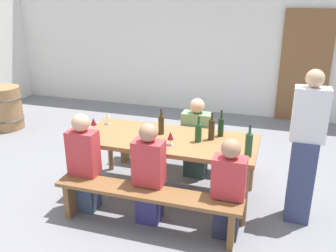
{
  "coord_description": "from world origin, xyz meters",
  "views": [
    {
      "loc": [
        1.2,
        -3.81,
        2.38
      ],
      "look_at": [
        0.0,
        0.0,
        0.9
      ],
      "focal_mm": 38.95,
      "sensor_mm": 36.0,
      "label": 1
    }
  ],
  "objects_px": {
    "standing_host": "(305,151)",
    "wine_bottle_4": "(211,129)",
    "seated_guest_far_0": "(196,140)",
    "bench_far": "(184,145)",
    "wine_barrel": "(6,108)",
    "bench_near": "(147,199)",
    "wine_bottle_1": "(161,125)",
    "seated_guest_near_0": "(84,165)",
    "wine_bottle_3": "(198,132)",
    "wine_bottle_2": "(249,145)",
    "wine_bottle_0": "(221,127)",
    "seated_guest_near_1": "(149,176)",
    "wine_glass_1": "(93,122)",
    "seated_guest_near_2": "(228,191)",
    "wine_glass_3": "(170,136)",
    "wooden_door": "(305,67)",
    "wine_glass_0": "(146,129)",
    "wine_glass_4": "(108,116)",
    "wine_glass_2": "(225,144)",
    "tasting_table": "(168,144)"
  },
  "relations": [
    {
      "from": "tasting_table",
      "to": "wine_glass_3",
      "type": "height_order",
      "value": "wine_glass_3"
    },
    {
      "from": "wine_bottle_0",
      "to": "wine_glass_3",
      "type": "relative_size",
      "value": 2.03
    },
    {
      "from": "bench_near",
      "to": "wine_bottle_3",
      "type": "height_order",
      "value": "wine_bottle_3"
    },
    {
      "from": "wine_bottle_3",
      "to": "wine_glass_4",
      "type": "xyz_separation_m",
      "value": [
        -1.25,
        0.23,
        -0.0
      ]
    },
    {
      "from": "wine_bottle_1",
      "to": "seated_guest_near_1",
      "type": "distance_m",
      "value": 0.77
    },
    {
      "from": "bench_near",
      "to": "seated_guest_near_0",
      "type": "relative_size",
      "value": 1.72
    },
    {
      "from": "wine_bottle_2",
      "to": "wine_bottle_3",
      "type": "height_order",
      "value": "wine_bottle_2"
    },
    {
      "from": "wine_glass_3",
      "to": "wine_glass_0",
      "type": "bearing_deg",
      "value": 166.32
    },
    {
      "from": "wine_bottle_2",
      "to": "standing_host",
      "type": "distance_m",
      "value": 0.59
    },
    {
      "from": "wine_bottle_2",
      "to": "wine_glass_1",
      "type": "xyz_separation_m",
      "value": [
        -1.88,
        0.14,
        0.0
      ]
    },
    {
      "from": "standing_host",
      "to": "wine_bottle_4",
      "type": "bearing_deg",
      "value": -10.21
    },
    {
      "from": "wine_bottle_1",
      "to": "seated_guest_near_0",
      "type": "bearing_deg",
      "value": -134.29
    },
    {
      "from": "tasting_table",
      "to": "wine_glass_0",
      "type": "distance_m",
      "value": 0.33
    },
    {
      "from": "wine_glass_2",
      "to": "seated_guest_near_2",
      "type": "bearing_deg",
      "value": -73.04
    },
    {
      "from": "tasting_table",
      "to": "wine_glass_4",
      "type": "distance_m",
      "value": 0.94
    },
    {
      "from": "seated_guest_near_2",
      "to": "seated_guest_far_0",
      "type": "distance_m",
      "value": 1.33
    },
    {
      "from": "seated_guest_near_2",
      "to": "seated_guest_far_0",
      "type": "bearing_deg",
      "value": 27.09
    },
    {
      "from": "seated_guest_near_0",
      "to": "seated_guest_near_2",
      "type": "bearing_deg",
      "value": -90.0
    },
    {
      "from": "standing_host",
      "to": "wine_bottle_1",
      "type": "bearing_deg",
      "value": -6.23
    },
    {
      "from": "wine_bottle_3",
      "to": "wine_barrel",
      "type": "relative_size",
      "value": 0.39
    },
    {
      "from": "wine_bottle_3",
      "to": "wine_bottle_4",
      "type": "distance_m",
      "value": 0.17
    },
    {
      "from": "bench_near",
      "to": "wine_glass_1",
      "type": "bearing_deg",
      "value": 144.98
    },
    {
      "from": "wine_glass_3",
      "to": "seated_guest_near_0",
      "type": "relative_size",
      "value": 0.14
    },
    {
      "from": "bench_far",
      "to": "wine_glass_0",
      "type": "distance_m",
      "value": 1.03
    },
    {
      "from": "wooden_door",
      "to": "seated_guest_near_1",
      "type": "relative_size",
      "value": 1.86
    },
    {
      "from": "wine_barrel",
      "to": "bench_near",
      "type": "bearing_deg",
      "value": -30.56
    },
    {
      "from": "wine_bottle_0",
      "to": "seated_guest_near_0",
      "type": "distance_m",
      "value": 1.64
    },
    {
      "from": "wine_bottle_3",
      "to": "seated_guest_near_2",
      "type": "distance_m",
      "value": 0.83
    },
    {
      "from": "tasting_table",
      "to": "wine_glass_3",
      "type": "distance_m",
      "value": 0.28
    },
    {
      "from": "standing_host",
      "to": "wine_bottle_2",
      "type": "bearing_deg",
      "value": 15.23
    },
    {
      "from": "seated_guest_near_1",
      "to": "wine_barrel",
      "type": "distance_m",
      "value": 4.0
    },
    {
      "from": "standing_host",
      "to": "seated_guest_near_1",
      "type": "bearing_deg",
      "value": 18.44
    },
    {
      "from": "wine_bottle_1",
      "to": "wine_glass_1",
      "type": "bearing_deg",
      "value": -166.21
    },
    {
      "from": "wine_bottle_1",
      "to": "seated_guest_near_0",
      "type": "distance_m",
      "value": 1.02
    },
    {
      "from": "seated_guest_far_0",
      "to": "bench_far",
      "type": "bearing_deg",
      "value": -125.53
    },
    {
      "from": "wine_bottle_1",
      "to": "seated_guest_far_0",
      "type": "distance_m",
      "value": 0.69
    },
    {
      "from": "wine_glass_2",
      "to": "wine_glass_4",
      "type": "xyz_separation_m",
      "value": [
        -1.6,
        0.47,
        0.0
      ]
    },
    {
      "from": "wine_glass_3",
      "to": "wine_glass_2",
      "type": "bearing_deg",
      "value": -5.08
    },
    {
      "from": "bench_near",
      "to": "wine_glass_0",
      "type": "relative_size",
      "value": 10.89
    },
    {
      "from": "seated_guest_near_0",
      "to": "wine_barrel",
      "type": "relative_size",
      "value": 1.49
    },
    {
      "from": "bench_near",
      "to": "bench_far",
      "type": "height_order",
      "value": "same"
    },
    {
      "from": "wine_bottle_3",
      "to": "standing_host",
      "type": "xyz_separation_m",
      "value": [
        1.16,
        -0.08,
        -0.05
      ]
    },
    {
      "from": "wine_barrel",
      "to": "wine_bottle_4",
      "type": "bearing_deg",
      "value": -17.02
    },
    {
      "from": "wine_barrel",
      "to": "wine_bottle_3",
      "type": "bearing_deg",
      "value": -18.98
    },
    {
      "from": "bench_near",
      "to": "wine_bottle_4",
      "type": "relative_size",
      "value": 6.0
    },
    {
      "from": "seated_guest_far_0",
      "to": "standing_host",
      "type": "distance_m",
      "value": 1.5
    },
    {
      "from": "bench_far",
      "to": "wine_glass_4",
      "type": "height_order",
      "value": "wine_glass_4"
    },
    {
      "from": "wine_glass_0",
      "to": "seated_guest_far_0",
      "type": "bearing_deg",
      "value": 57.99
    },
    {
      "from": "seated_guest_near_2",
      "to": "wine_bottle_4",
      "type": "bearing_deg",
      "value": 24.66
    },
    {
      "from": "wooden_door",
      "to": "wine_bottle_4",
      "type": "relative_size",
      "value": 6.32
    }
  ]
}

